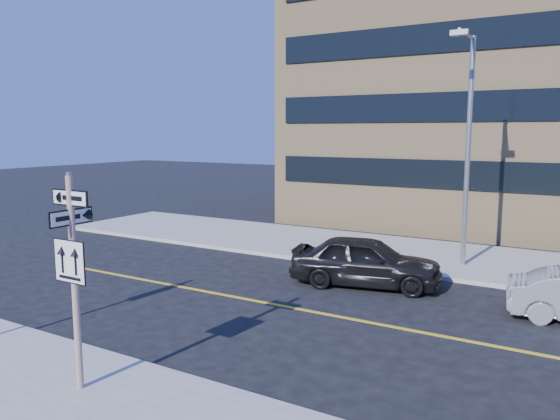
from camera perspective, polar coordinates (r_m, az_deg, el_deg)
The scene contains 5 objects.
ground at distance 13.04m, azimuth -11.28°, elevation -14.14°, with size 120.00×120.00×0.00m, color black.
sign_pole at distance 10.66m, azimuth -20.78°, elevation -5.84°, with size 0.92×0.92×4.06m.
parked_car_a at distance 17.74m, azimuth 8.94°, elevation -5.30°, with size 4.75×1.91×1.62m, color black.
streetlight_a at distance 20.08m, azimuth 18.98°, elevation 7.30°, with size 0.55×2.25×8.00m.
building_brick at distance 34.68m, azimuth 21.05°, elevation 14.44°, with size 18.00×18.00×18.00m, color tan.
Camera 1 is at (8.18, -8.88, 4.93)m, focal length 35.00 mm.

